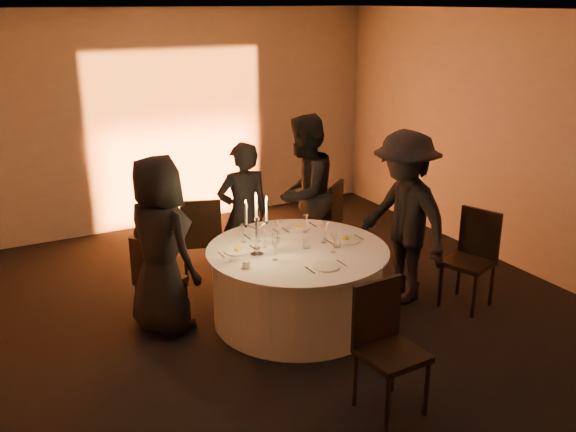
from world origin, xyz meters
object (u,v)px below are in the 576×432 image
banquet_table (297,284)px  chair_back_left (201,235)px  guest_left (160,245)px  guest_back_right (304,194)px  chair_right (473,253)px  guest_right (404,218)px  guest_back_left (243,214)px  chair_back_right (327,217)px  chair_front (385,339)px  candelabra (257,234)px  coffee_cup (246,265)px  chair_left (155,276)px

banquet_table → chair_back_left: size_ratio=1.78×
guest_left → guest_back_right: size_ratio=0.94×
chair_right → guest_right: guest_right is taller
guest_back_right → guest_right: size_ratio=1.01×
banquet_table → guest_left: size_ratio=1.03×
guest_back_left → chair_back_right: bearing=-168.7°
banquet_table → guest_right: (1.22, -0.10, 0.54)m
chair_back_left → guest_back_left: 0.54m
chair_right → guest_back_left: bearing=-149.2°
chair_front → guest_right: bearing=45.1°
banquet_table → candelabra: 0.74m
guest_back_right → guest_right: (0.51, -1.22, -0.01)m
guest_right → coffee_cup: size_ratio=16.81×
chair_back_right → coffee_cup: bearing=0.1°
chair_left → guest_back_right: guest_back_right is taller
banquet_table → chair_front: chair_front is taller
chair_left → guest_right: guest_right is taller
coffee_cup → guest_right: bearing=2.7°
chair_back_right → guest_left: size_ratio=0.57×
guest_back_left → guest_back_right: (0.80, 0.05, 0.11)m
guest_right → chair_back_left: bearing=-134.0°
chair_front → coffee_cup: bearing=107.3°
chair_left → chair_back_right: 2.43m
guest_back_right → chair_front: bearing=41.2°
banquet_table → guest_back_left: guest_back_left is taller
chair_left → chair_back_left: (0.77, 0.72, 0.06)m
chair_left → guest_back_left: guest_back_left is taller
chair_back_left → chair_right: size_ratio=0.99×
guest_back_right → coffee_cup: guest_back_right is taller
chair_front → candelabra: bearing=97.9°
chair_left → chair_front: 2.49m
banquet_table → candelabra: (-0.43, 0.03, 0.61)m
chair_back_right → coffee_cup: chair_back_right is taller
chair_right → guest_back_right: (-1.09, 1.67, 0.35)m
banquet_table → guest_right: bearing=-4.6°
chair_right → guest_back_right: 2.02m
guest_left → guest_right: guest_right is taller
chair_left → chair_back_right: size_ratio=0.91×
chair_back_left → guest_left: bearing=68.4°
chair_back_right → guest_back_right: size_ratio=0.54×
chair_back_right → guest_left: 2.46m
guest_back_left → coffee_cup: (-0.54, -1.26, -0.02)m
chair_front → banquet_table: bearing=82.8°
coffee_cup → candelabra: candelabra is taller
chair_left → chair_right: size_ratio=0.89×
chair_back_right → guest_right: size_ratio=0.54×
chair_back_left → guest_back_right: 1.28m
chair_left → chair_back_right: chair_back_right is taller
guest_back_left → guest_back_right: bearing=-171.8°
guest_left → chair_front: bearing=-171.6°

